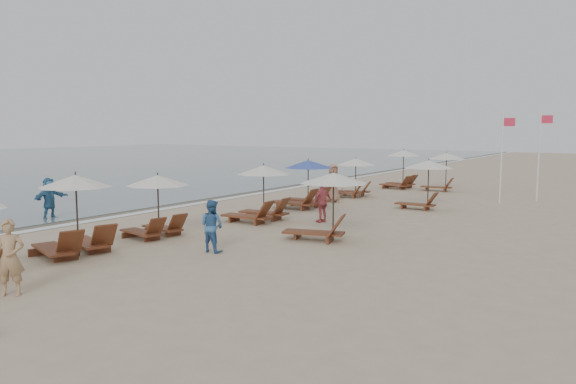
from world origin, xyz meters
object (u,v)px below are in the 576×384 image
Objects in this scene: beachgoer_near at (10,258)px; inland_station_2 at (443,166)px; beachgoer_far_b at (333,183)px; lounger_station_4 at (303,186)px; inland_station_0 at (325,199)px; beachgoer_mid_a at (212,226)px; beachgoer_far_a at (322,202)px; lounger_station_1 at (72,219)px; lounger_station_2 at (154,205)px; waterline_walker at (49,198)px; lounger_station_5 at (352,176)px; lounger_station_6 at (400,169)px; inland_station_1 at (424,177)px; flag_pole_near at (502,154)px; lounger_station_3 at (258,196)px.

inland_station_2 is at bearing 43.88° from beachgoer_near.
beachgoer_near is at bearing -130.44° from beachgoer_far_b.
inland_station_0 is (4.55, -5.93, 0.33)m from lounger_station_4.
beachgoer_near is at bearing 82.19° from beachgoer_mid_a.
inland_station_2 is 13.31m from beachgoer_far_a.
beachgoer_near is (1.82, -14.96, -0.18)m from lounger_station_4.
lounger_station_1 reaches higher than lounger_station_4.
lounger_station_2 is at bearing -139.16° from beachgoer_far_b.
beachgoer_near is 0.89× the size of beachgoer_far_b.
lounger_station_1 is 1.50× the size of waterline_walker.
lounger_station_1 is 4.00m from beachgoer_mid_a.
beachgoer_mid_a is at bearing -79.66° from lounger_station_5.
lounger_station_6 reaches higher than inland_station_0.
lounger_station_6 is at bearing 119.01° from inland_station_1.
beachgoer_near is at bearing -83.05° from lounger_station_4.
flag_pole_near is (4.52, 9.61, 1.61)m from beachgoer_far_a.
beachgoer_far_a is 0.95× the size of waterline_walker.
lounger_station_1 is at bearing 82.71° from beachgoer_near.
beachgoer_mid_a is at bearing -106.25° from flag_pole_near.
lounger_station_1 is 16.80m from lounger_station_5.
lounger_station_4 reaches higher than lounger_station_2.
lounger_station_6 reaches higher than lounger_station_2.
lounger_station_1 is 22.17m from lounger_station_6.
lounger_station_3 is 14.74m from inland_station_2.
inland_station_2 reaches higher than beachgoer_far_a.
inland_station_1 is 1.32× the size of beachgoer_far_b.
lounger_station_6 is 7.82m from beachgoer_far_b.
lounger_station_5 is at bearing 88.00° from lounger_station_2.
beachgoer_mid_a is (2.07, -5.09, -0.24)m from lounger_station_3.
beachgoer_near reaches higher than beachgoer_far_a.
beachgoer_near is (1.31, -25.30, -0.33)m from lounger_station_6.
inland_station_2 is (2.64, 0.01, 0.30)m from lounger_station_6.
beachgoer_mid_a is 12.01m from beachgoer_far_b.
beachgoer_far_a is 10.74m from flag_pole_near.
lounger_station_2 is 1.39× the size of beachgoer_near.
inland_station_1 is at bearing -121.06° from flag_pole_near.
inland_station_1 reaches higher than lounger_station_5.
beachgoer_far_b is (0.19, -2.46, -0.14)m from lounger_station_5.
lounger_station_4 is 1.12× the size of lounger_station_6.
inland_station_0 is 3.89m from beachgoer_mid_a.
inland_station_2 is 21.20m from waterline_walker.
beachgoer_far_b is (0.20, 2.53, -0.07)m from lounger_station_4.
flag_pole_near is at bearing -48.78° from waterline_walker.
lounger_station_2 is 6.43m from waterline_walker.
beachgoer_far_a is (-1.82, 2.99, -0.55)m from inland_station_0.
lounger_station_4 is 10.83m from inland_station_2.
lounger_station_2 reaches higher than waterline_walker.
beachgoer_far_b is at bearing -38.61° from waterline_walker.
beachgoer_far_a is (3.18, 8.87, -0.26)m from lounger_station_1.
lounger_station_4 is (0.45, 11.81, -0.03)m from lounger_station_1.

